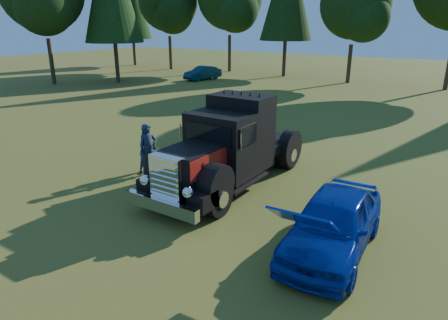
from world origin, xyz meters
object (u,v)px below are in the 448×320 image
at_px(diamond_t_truck, 227,150).
at_px(distant_teal_car, 203,73).
at_px(spectator_near, 148,150).
at_px(spectator_far, 148,152).
at_px(hotrod_coupe, 333,223).

height_order(diamond_t_truck, distant_teal_car, diamond_t_truck).
distance_m(diamond_t_truck, spectator_near, 3.06).
bearing_deg(spectator_far, distant_teal_car, 43.99).
relative_size(diamond_t_truck, distant_teal_car, 1.83).
bearing_deg(diamond_t_truck, spectator_near, -166.52).
relative_size(spectator_far, distant_teal_car, 0.40).
distance_m(diamond_t_truck, hotrod_coupe, 4.89).
distance_m(diamond_t_truck, spectator_far, 3.24).
xyz_separation_m(diamond_t_truck, hotrod_coupe, (4.41, -2.06, -0.53)).
distance_m(hotrod_coupe, spectator_near, 7.49).
distance_m(spectator_near, distant_teal_car, 25.48).
bearing_deg(hotrod_coupe, spectator_near, 169.62).
bearing_deg(spectator_near, diamond_t_truck, -57.77).
xyz_separation_m(spectator_near, distant_teal_car, (-13.52, 21.60, -0.31)).
bearing_deg(spectator_near, hotrod_coupe, -81.62).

